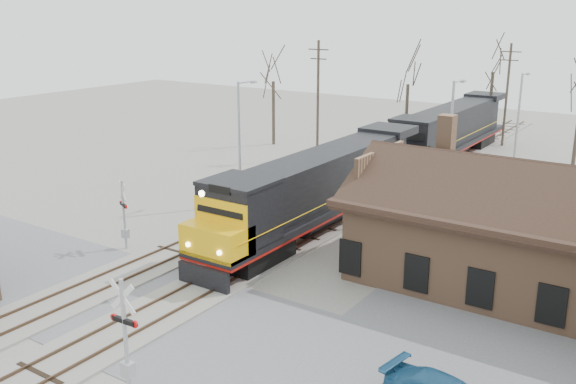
% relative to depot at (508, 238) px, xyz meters
% --- Properties ---
extents(ground, '(140.00, 140.00, 0.00)m').
position_rel_depot_xyz_m(ground, '(-11.99, -12.00, -2.41)').
color(ground, gray).
rests_on(ground, ground).
extents(road, '(60.00, 9.00, 0.03)m').
position_rel_depot_xyz_m(road, '(-11.99, -12.00, -2.39)').
color(road, '#5A5A5F').
rests_on(road, ground).
extents(track_main, '(3.40, 90.00, 0.24)m').
position_rel_depot_xyz_m(track_main, '(-11.99, 3.00, -2.34)').
color(track_main, gray).
rests_on(track_main, ground).
extents(track_siding, '(3.40, 90.00, 0.24)m').
position_rel_depot_xyz_m(track_siding, '(-16.49, 3.00, -2.34)').
color(track_siding, gray).
rests_on(track_siding, ground).
extents(depot, '(15.20, 9.31, 7.90)m').
position_rel_depot_xyz_m(depot, '(0.00, 0.00, 0.00)').
color(depot, '#876045').
rests_on(depot, ground).
extents(locomotive_lead, '(3.31, 22.19, 4.93)m').
position_rel_depot_xyz_m(locomotive_lead, '(-11.99, 1.65, 0.18)').
color(locomotive_lead, black).
rests_on(locomotive_lead, ground).
extents(locomotive_trailing, '(3.31, 22.19, 4.67)m').
position_rel_depot_xyz_m(locomotive_trailing, '(-11.99, 24.12, 0.18)').
color(locomotive_trailing, black).
rests_on(locomotive_trailing, ground).
extents(crossbuck_near, '(1.27, 0.33, 4.45)m').
position_rel_depot_xyz_m(crossbuck_near, '(-8.32, -16.95, -0.35)').
color(crossbuck_near, '#A5A8AD').
rests_on(crossbuck_near, ground).
extents(crossbuck_far, '(1.07, 0.55, 4.01)m').
position_rel_depot_xyz_m(crossbuck_far, '(-19.29, -7.03, -0.52)').
color(crossbuck_far, '#A5A8AD').
rests_on(crossbuck_far, ground).
extents(streetlight_a, '(0.25, 2.04, 8.52)m').
position_rel_depot_xyz_m(streetlight_a, '(-19.01, 3.35, 2.39)').
color(streetlight_a, '#A5A8AD').
rests_on(streetlight_a, ground).
extents(streetlight_b, '(0.25, 2.04, 8.90)m').
position_rel_depot_xyz_m(streetlight_b, '(-6.16, 8.39, 2.58)').
color(streetlight_b, '#A5A8AD').
rests_on(streetlight_b, ground).
extents(streetlight_c, '(0.25, 2.04, 8.33)m').
position_rel_depot_xyz_m(streetlight_c, '(-5.37, 21.44, 2.29)').
color(streetlight_c, '#A5A8AD').
rests_on(streetlight_c, ground).
extents(utility_pole_a, '(2.00, 0.24, 10.49)m').
position_rel_depot_xyz_m(utility_pole_a, '(-22.13, 18.55, 3.07)').
color(utility_pole_a, '#382D23').
rests_on(utility_pole_a, ground).
extents(utility_pole_b, '(2.00, 0.24, 9.95)m').
position_rel_depot_xyz_m(utility_pole_b, '(-9.67, 33.40, 2.79)').
color(utility_pole_b, '#382D23').
rests_on(utility_pole_b, ground).
extents(tree_a, '(4.18, 4.18, 10.23)m').
position_rel_depot_xyz_m(tree_a, '(-28.96, 21.37, 4.88)').
color(tree_a, '#382D23').
rests_on(tree_a, ground).
extents(tree_b, '(4.27, 4.27, 10.47)m').
position_rel_depot_xyz_m(tree_b, '(-16.48, 25.22, 5.05)').
color(tree_b, '#382D23').
rests_on(tree_b, ground).
extents(tree_c, '(4.74, 4.74, 11.61)m').
position_rel_depot_xyz_m(tree_c, '(-11.31, 33.83, 5.87)').
color(tree_c, '#382D23').
rests_on(tree_c, ground).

